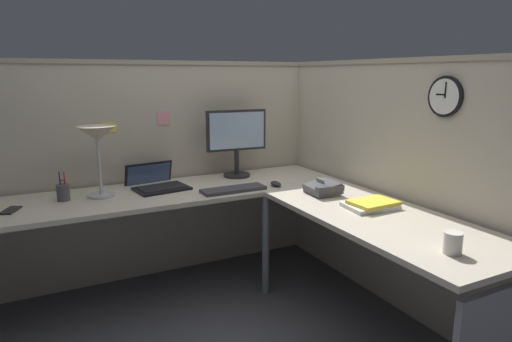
{
  "coord_description": "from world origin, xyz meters",
  "views": [
    {
      "loc": [
        -1.2,
        -2.33,
        1.49
      ],
      "look_at": [
        0.07,
        0.13,
        0.88
      ],
      "focal_mm": 31.21,
      "sensor_mm": 36.0,
      "label": 1
    }
  ],
  "objects": [
    {
      "name": "ground_plane",
      "position": [
        0.0,
        0.0,
        0.0
      ],
      "size": [
        6.8,
        6.8,
        0.0
      ],
      "primitive_type": "plane",
      "color": "#47474C"
    },
    {
      "name": "cubicle_wall_back",
      "position": [
        -0.36,
        0.87,
        0.79
      ],
      "size": [
        2.57,
        0.12,
        1.58
      ],
      "color": "#B7AD99",
      "rests_on": "ground"
    },
    {
      "name": "cubicle_wall_right",
      "position": [
        0.87,
        -0.27,
        0.79
      ],
      "size": [
        0.12,
        2.37,
        1.58
      ],
      "color": "#B7AD99",
      "rests_on": "ground"
    },
    {
      "name": "desk",
      "position": [
        -0.15,
        -0.05,
        0.63
      ],
      "size": [
        2.35,
        2.15,
        0.73
      ],
      "color": "beige",
      "rests_on": "ground"
    },
    {
      "name": "monitor",
      "position": [
        0.17,
        0.64,
        1.02
      ],
      "size": [
        0.46,
        0.2,
        0.5
      ],
      "color": "#232326",
      "rests_on": "desk"
    },
    {
      "name": "laptop",
      "position": [
        -0.46,
        0.6,
        0.75
      ],
      "size": [
        0.39,
        0.43,
        0.22
      ],
      "color": "black",
      "rests_on": "desk"
    },
    {
      "name": "keyboard",
      "position": [
        -0.03,
        0.26,
        0.74
      ],
      "size": [
        0.43,
        0.14,
        0.02
      ],
      "primitive_type": "cube",
      "rotation": [
        0.0,
        0.0,
        0.01
      ],
      "color": "#38383D",
      "rests_on": "desk"
    },
    {
      "name": "computer_mouse",
      "position": [
        0.28,
        0.24,
        0.75
      ],
      "size": [
        0.06,
        0.1,
        0.03
      ],
      "primitive_type": "ellipsoid",
      "color": "#232326",
      "rests_on": "desk"
    },
    {
      "name": "desk_lamp_dome",
      "position": [
        -0.83,
        0.52,
        1.09
      ],
      "size": [
        0.24,
        0.24,
        0.44
      ],
      "color": "#B7BABF",
      "rests_on": "desk"
    },
    {
      "name": "pen_cup",
      "position": [
        -1.05,
        0.53,
        0.78
      ],
      "size": [
        0.08,
        0.08,
        0.18
      ],
      "color": "#4C4C51",
      "rests_on": "desk"
    },
    {
      "name": "cell_phone",
      "position": [
        -1.33,
        0.43,
        0.73
      ],
      "size": [
        0.12,
        0.16,
        0.01
      ],
      "primitive_type": "cube",
      "rotation": [
        0.0,
        0.0,
        -0.42
      ],
      "color": "black",
      "rests_on": "desk"
    },
    {
      "name": "office_phone",
      "position": [
        0.45,
        -0.08,
        0.77
      ],
      "size": [
        0.2,
        0.22,
        0.11
      ],
      "color": "#38383D",
      "rests_on": "desk"
    },
    {
      "name": "book_stack",
      "position": [
        0.52,
        -0.45,
        0.75
      ],
      "size": [
        0.3,
        0.24,
        0.04
      ],
      "color": "silver",
      "rests_on": "desk"
    },
    {
      "name": "coffee_mug",
      "position": [
        0.37,
        -1.12,
        0.78
      ],
      "size": [
        0.08,
        0.08,
        0.1
      ],
      "primitive_type": "cylinder",
      "color": "silver",
      "rests_on": "desk"
    },
    {
      "name": "wall_clock",
      "position": [
        0.82,
        -0.65,
        1.37
      ],
      "size": [
        0.04,
        0.22,
        0.22
      ],
      "color": "black"
    },
    {
      "name": "pinned_note_leftmost",
      "position": [
        -0.7,
        0.82,
        1.13
      ],
      "size": [
        0.1,
        0.0,
        0.07
      ],
      "primitive_type": "cube",
      "color": "#EAD84C"
    },
    {
      "name": "pinned_note_middle",
      "position": [
        -0.33,
        0.82,
        1.17
      ],
      "size": [
        0.09,
        0.0,
        0.1
      ],
      "primitive_type": "cube",
      "color": "pink"
    }
  ]
}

